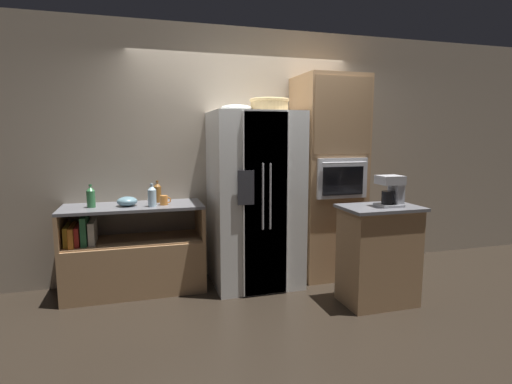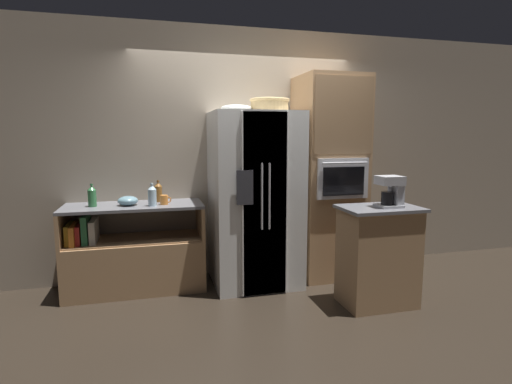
{
  "view_description": "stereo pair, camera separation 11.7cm",
  "coord_description": "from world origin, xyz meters",
  "views": [
    {
      "loc": [
        -1.15,
        -4.03,
        1.61
      ],
      "look_at": [
        0.01,
        -0.05,
        1.02
      ],
      "focal_mm": 28.0,
      "sensor_mm": 36.0,
      "label": 1
    },
    {
      "loc": [
        -1.04,
        -4.06,
        1.61
      ],
      "look_at": [
        0.01,
        -0.05,
        1.02
      ],
      "focal_mm": 28.0,
      "sensor_mm": 36.0,
      "label": 2
    }
  ],
  "objects": [
    {
      "name": "counter_left",
      "position": [
        -1.25,
        0.15,
        0.33
      ],
      "size": [
        1.39,
        0.58,
        0.9
      ],
      "color": "#A87F56",
      "rests_on": "ground_plane"
    },
    {
      "name": "wall_back",
      "position": [
        0.0,
        0.47,
        1.4
      ],
      "size": [
        12.0,
        0.06,
        2.8
      ],
      "color": "tan",
      "rests_on": "ground_plane"
    },
    {
      "name": "island_counter",
      "position": [
        1.01,
        -0.82,
        0.48
      ],
      "size": [
        0.73,
        0.49,
        0.95
      ],
      "color": "#A87F56",
      "rests_on": "ground_plane"
    },
    {
      "name": "wall_oven",
      "position": [
        0.9,
        0.1,
        1.13
      ],
      "size": [
        0.7,
        0.74,
        2.26
      ],
      "color": "#A87F56",
      "rests_on": "ground_plane"
    },
    {
      "name": "bottle_short",
      "position": [
        -1.62,
        0.14,
        1.01
      ],
      "size": [
        0.08,
        0.08,
        0.23
      ],
      "color": "#33723F",
      "rests_on": "counter_left"
    },
    {
      "name": "wicker_basket",
      "position": [
        0.17,
        -0.0,
        1.92
      ],
      "size": [
        0.41,
        0.41,
        0.13
      ],
      "color": "tan",
      "rests_on": "refrigerator"
    },
    {
      "name": "mixing_bowl",
      "position": [
        -1.29,
        0.12,
        0.95
      ],
      "size": [
        0.2,
        0.2,
        0.1
      ],
      "color": "#668C99",
      "rests_on": "counter_left"
    },
    {
      "name": "refrigerator",
      "position": [
        0.02,
        0.04,
        0.93
      ],
      "size": [
        0.91,
        0.83,
        1.85
      ],
      "color": "silver",
      "rests_on": "ground_plane"
    },
    {
      "name": "bottle_wide",
      "position": [
        -0.98,
        0.27,
        1.01
      ],
      "size": [
        0.08,
        0.08,
        0.23
      ],
      "color": "brown",
      "rests_on": "counter_left"
    },
    {
      "name": "coffee_maker",
      "position": [
        1.1,
        -0.85,
        1.11
      ],
      "size": [
        0.22,
        0.19,
        0.29
      ],
      "color": "#B2B2B7",
      "rests_on": "island_counter"
    },
    {
      "name": "fruit_bowl",
      "position": [
        -0.18,
        0.01,
        1.89
      ],
      "size": [
        0.32,
        0.32,
        0.07
      ],
      "color": "white",
      "rests_on": "refrigerator"
    },
    {
      "name": "bottle_tall",
      "position": [
        -1.04,
        0.03,
        1.01
      ],
      "size": [
        0.08,
        0.08,
        0.23
      ],
      "color": "silver",
      "rests_on": "counter_left"
    },
    {
      "name": "mug",
      "position": [
        -0.93,
        0.08,
        0.95
      ],
      "size": [
        0.11,
        0.08,
        0.1
      ],
      "color": "orange",
      "rests_on": "counter_left"
    },
    {
      "name": "ground_plane",
      "position": [
        0.0,
        0.0,
        0.0
      ],
      "size": [
        20.0,
        20.0,
        0.0
      ],
      "primitive_type": "plane",
      "color": "black"
    }
  ]
}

